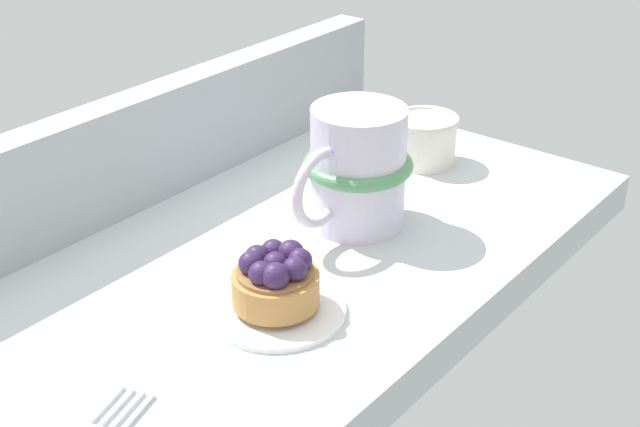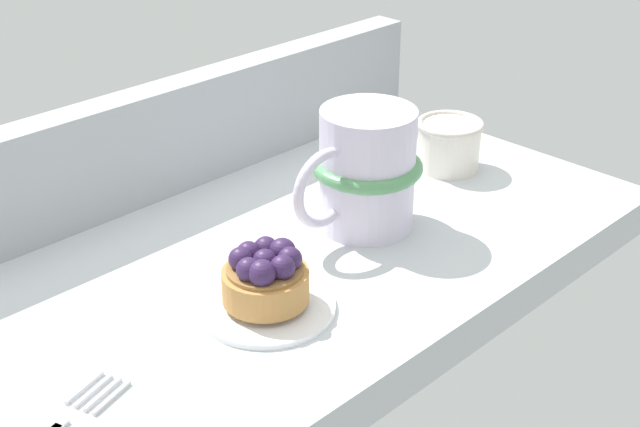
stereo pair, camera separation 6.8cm
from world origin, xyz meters
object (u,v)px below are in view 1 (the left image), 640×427
Objects in this scene: coffee_mug at (356,168)px; sugar_bowl at (428,139)px; dessert_plate at (276,308)px; raspberry_tart at (276,279)px.

sugar_bowl is at bearing 7.75° from coffee_mug.
dessert_plate is 1.58× the size of sugar_bowl.
sugar_bowl is (14.27, 1.94, -2.66)cm from coffee_mug.
coffee_mug is at bearing 13.93° from dessert_plate.
coffee_mug reaches higher than raspberry_tart.
dessert_plate is at bearing -169.13° from sugar_bowl.
sugar_bowl is at bearing 10.87° from dessert_plate.
coffee_mug is (14.28, 3.54, 4.79)cm from dessert_plate.
raspberry_tart is at bearing -169.08° from sugar_bowl.
coffee_mug is at bearing -172.25° from sugar_bowl.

